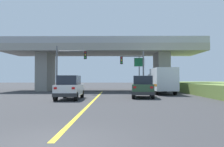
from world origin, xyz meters
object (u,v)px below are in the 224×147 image
suv_lead (70,87)px  box_truck (162,80)px  highway_sign (139,66)px  traffic_signal_nearside (135,66)px  traffic_signal_farside (67,63)px  suv_crossing (143,87)px

suv_lead → box_truck: size_ratio=0.64×
suv_lead → box_truck: (9.34, 7.67, 0.56)m
box_truck → highway_sign: (-2.08, 5.50, 1.99)m
traffic_signal_nearside → highway_sign: bearing=77.8°
traffic_signal_nearside → traffic_signal_farside: 8.23m
traffic_signal_farside → highway_sign: size_ratio=1.17×
traffic_signal_nearside → traffic_signal_farside: traffic_signal_farside is taller
suv_lead → suv_crossing: bearing=16.8°
suv_crossing → traffic_signal_farside: traffic_signal_farside is taller
box_truck → traffic_signal_nearside: traffic_signal_nearside is taller
traffic_signal_farside → box_truck: bearing=-1.4°
suv_crossing → highway_sign: (0.82, 11.23, 2.55)m
highway_sign → suv_crossing: bearing=-94.2°
traffic_signal_nearside → highway_sign: (0.93, 4.32, 0.28)m
suv_crossing → highway_sign: 11.54m
box_truck → traffic_signal_farside: size_ratio=1.27×
traffic_signal_nearside → traffic_signal_farside: size_ratio=0.91×
traffic_signal_nearside → suv_crossing: bearing=-89.0°
suv_crossing → traffic_signal_farside: (-8.29, 5.99, 2.65)m
suv_lead → suv_crossing: size_ratio=1.00×
highway_sign → box_truck: bearing=-69.3°
box_truck → highway_sign: highway_sign is taller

